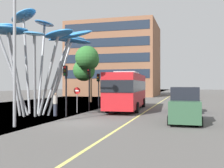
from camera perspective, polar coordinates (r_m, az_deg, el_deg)
ground at (r=18.05m, az=-8.59°, el=-8.08°), size 120.00×240.00×0.10m
red_bus at (r=26.44m, az=3.19°, el=-1.08°), size 3.33×10.90×3.66m
leaf_sculpture at (r=23.15m, az=-14.78°, el=9.86°), size 9.73×9.62×9.02m
traffic_light_kerb_near at (r=20.93m, az=-9.68°, el=0.86°), size 0.28×0.42×3.89m
traffic_light_kerb_far at (r=25.29m, az=-4.86°, el=0.72°), size 0.28×0.42×3.90m
traffic_light_island_mid at (r=28.09m, az=-2.87°, el=0.18°), size 0.28×0.42×3.57m
car_parked_near at (r=18.13m, az=15.04°, el=-4.49°), size 2.04×4.49×2.30m
car_parked_mid at (r=25.08m, az=15.28°, el=-3.47°), size 1.93×4.48×2.11m
street_lamp at (r=16.79m, az=-18.73°, el=9.14°), size 1.65×0.44×8.16m
tree_pavement_near at (r=38.47m, az=-5.36°, el=4.38°), size 4.32×4.94×7.74m
pedestrian at (r=21.74m, az=-11.78°, el=-4.13°), size 0.34×0.34×1.84m
no_entry_sign at (r=23.81m, az=-7.32°, el=-2.43°), size 0.60×0.12×2.22m
backdrop_building at (r=61.22m, az=0.62°, el=4.95°), size 18.72×14.53×15.66m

